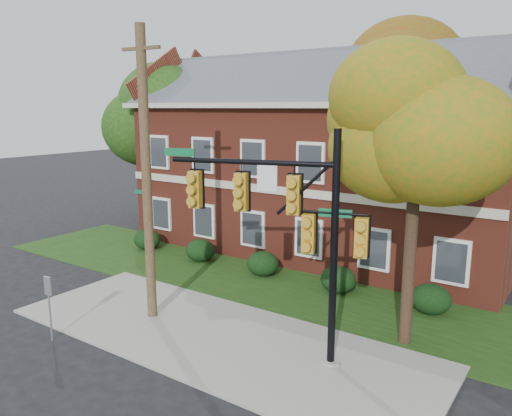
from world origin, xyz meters
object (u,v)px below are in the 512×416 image
Objects in this scene: apartment_building at (323,150)px; tree_left_rear at (163,113)px; hedge_left at (200,250)px; sign_post at (49,298)px; hedge_right at (338,280)px; traffic_signal at (291,221)px; tree_near_right at (425,121)px; hedge_far_right at (431,299)px; hedge_far_left at (147,239)px; hedge_center at (263,264)px; tree_far_rear at (406,76)px; utility_pole at (147,177)px.

tree_left_rear is at bearing -173.46° from apartment_building.
sign_post is (1.55, -8.70, 0.87)m from hedge_left.
tree_left_rear is (-13.23, 4.14, 6.16)m from hedge_right.
apartment_building is 11.77m from traffic_signal.
apartment_building reaches higher than tree_left_rear.
tree_near_right is 0.97× the size of tree_left_rear.
hedge_far_right is at bearing 0.00° from hedge_left.
hedge_right is 15.17m from tree_left_rear.
hedge_left is 10.44m from traffic_signal.
tree_near_right is 12.10m from sign_post.
hedge_far_left is 15.75m from tree_near_right.
apartment_building is 6.89m from hedge_center.
tree_far_rear is 23.27m from sign_post.
hedge_left is 1.00× the size of hedge_far_right.
tree_far_rear is at bearing 57.50° from hedge_far_left.
hedge_left is 12.68m from tree_near_right.
hedge_far_right is 16.51m from tree_far_rear.
sign_post is (-9.18, -5.87, -5.27)m from tree_near_right.
hedge_left is at bearing 95.98° from sign_post.
sign_post is at bearing -97.98° from apartment_building.
utility_pole is at bearing -47.49° from tree_left_rear.
tree_near_right is at bearing -14.81° from hedge_left.
hedge_far_left is at bearing 180.00° from hedge_center.
utility_pole is at bearing -93.56° from apartment_building.
traffic_signal reaches higher than hedge_center.
sign_post reaches higher than hedge_right.
hedge_center is 7.00m from hedge_far_right.
traffic_signal is at bearing -2.89° from utility_pole.
hedge_far_left is 0.12× the size of tree_far_rear.
hedge_right is 0.16× the size of tree_left_rear.
hedge_far_right is 0.21× the size of traffic_signal.
hedge_right is 0.68× the size of sign_post.
hedge_far_right is at bearing 0.00° from hedge_right.
utility_pole is (-0.68, -10.98, -0.14)m from apartment_building.
tree_far_rear is at bearing 69.71° from hedge_left.
traffic_signal is at bearing 21.66° from sign_post.
hedge_center is at bearing 78.11° from utility_pole.
hedge_center is (7.00, 0.00, 0.00)m from hedge_far_left.
tree_left_rear is 0.77× the size of tree_far_rear.
tree_far_rear is at bearing 77.31° from sign_post.
hedge_far_left and hedge_right have the same top height.
hedge_center is 1.00× the size of hedge_far_right.
hedge_right is at bearing 85.33° from traffic_signal.
apartment_building is 13.43× the size of hedge_far_left.
hedge_center is 0.12× the size of tree_far_rear.
apartment_building is at bearing 97.03° from traffic_signal.
tree_left_rear is at bearing 166.11° from hedge_far_right.
hedge_far_right is (7.00, 0.00, 0.00)m from hedge_center.
traffic_signal reaches higher than hedge_right.
hedge_far_right is (3.50, 0.00, 0.00)m from hedge_right.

